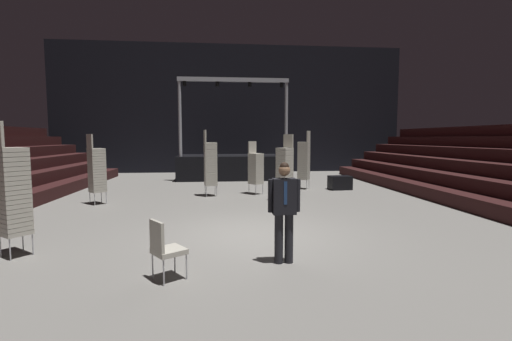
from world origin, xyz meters
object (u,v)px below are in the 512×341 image
(man_with_tie, at_px, (284,206))
(chair_stack_mid_left, at_px, (285,168))
(chair_stack_mid_centre, at_px, (13,190))
(stage_riser, at_px, (233,165))
(chair_stack_front_left, at_px, (210,163))
(chair_stack_front_right, at_px, (97,169))
(equipment_road_case, at_px, (340,183))
(loose_chair_near_man, at_px, (165,246))
(chair_stack_rear_left, at_px, (256,168))
(chair_stack_mid_right, at_px, (304,160))

(man_with_tie, bearing_deg, chair_stack_mid_left, -101.60)
(chair_stack_mid_centre, bearing_deg, man_with_tie, 28.67)
(stage_riser, distance_m, chair_stack_mid_centre, 13.12)
(stage_riser, xyz_separation_m, chair_stack_front_left, (-1.07, -5.79, 0.54))
(chair_stack_front_right, bearing_deg, equipment_road_case, 64.41)
(equipment_road_case, distance_m, loose_chair_near_man, 10.84)
(man_with_tie, xyz_separation_m, chair_stack_rear_left, (0.27, 7.68, 0.02))
(stage_riser, distance_m, man_with_tie, 13.19)
(chair_stack_front_left, bearing_deg, chair_stack_mid_left, 53.10)
(chair_stack_mid_right, distance_m, equipment_road_case, 1.79)
(chair_stack_front_right, distance_m, chair_stack_mid_right, 8.08)
(man_with_tie, relative_size, chair_stack_mid_right, 0.72)
(chair_stack_mid_right, height_order, chair_stack_rear_left, chair_stack_mid_right)
(chair_stack_front_left, xyz_separation_m, equipment_road_case, (5.40, 1.14, -0.95))
(man_with_tie, relative_size, chair_stack_front_right, 0.77)
(chair_stack_front_left, relative_size, chair_stack_rear_left, 1.21)
(chair_stack_mid_centre, xyz_separation_m, equipment_road_case, (8.80, 7.68, -0.95))
(stage_riser, distance_m, chair_stack_rear_left, 5.55)
(stage_riser, bearing_deg, chair_stack_front_right, -123.75)
(chair_stack_mid_centre, xyz_separation_m, chair_stack_rear_left, (5.14, 6.82, -0.21))
(chair_stack_mid_left, xyz_separation_m, equipment_road_case, (2.82, 2.47, -0.86))
(chair_stack_front_right, height_order, chair_stack_mid_left, same)
(stage_riser, xyz_separation_m, chair_stack_front_right, (-4.73, -7.08, 0.46))
(chair_stack_front_right, distance_m, chair_stack_mid_left, 6.24)
(chair_stack_front_right, bearing_deg, chair_stack_mid_right, 69.59)
(equipment_road_case, bearing_deg, chair_stack_rear_left, -166.81)
(chair_stack_rear_left, xyz_separation_m, loose_chair_near_man, (-2.22, -8.24, -0.49))
(chair_stack_mid_left, height_order, chair_stack_mid_centre, chair_stack_mid_centre)
(chair_stack_mid_right, bearing_deg, equipment_road_case, -74.12)
(stage_riser, distance_m, chair_stack_front_left, 5.91)
(chair_stack_front_left, bearing_deg, loose_chair_near_man, -13.19)
(stage_riser, distance_m, equipment_road_case, 6.36)
(chair_stack_front_right, relative_size, chair_stack_mid_right, 0.93)
(man_with_tie, height_order, chair_stack_rear_left, chair_stack_rear_left)
(chair_stack_front_left, bearing_deg, chair_stack_rear_left, 89.63)
(stage_riser, distance_m, chair_stack_front_right, 8.53)
(chair_stack_rear_left, bearing_deg, stage_riser, -122.94)
(chair_stack_mid_left, distance_m, equipment_road_case, 3.85)
(loose_chair_near_man, bearing_deg, stage_riser, 138.71)
(equipment_road_case, bearing_deg, loose_chair_near_man, -122.90)
(chair_stack_front_right, bearing_deg, man_with_tie, -0.59)
(chair_stack_mid_right, height_order, loose_chair_near_man, chair_stack_mid_right)
(chair_stack_rear_left, bearing_deg, chair_stack_mid_left, 77.81)
(chair_stack_rear_left, xyz_separation_m, equipment_road_case, (3.67, 0.86, -0.74))
(stage_riser, height_order, chair_stack_mid_right, stage_riser)
(man_with_tie, distance_m, chair_stack_mid_right, 9.23)
(chair_stack_mid_left, bearing_deg, loose_chair_near_man, 115.04)
(chair_stack_mid_right, relative_size, loose_chair_near_man, 2.62)
(chair_stack_mid_left, xyz_separation_m, chair_stack_mid_right, (1.35, 2.83, 0.08))
(stage_riser, height_order, equipment_road_case, stage_riser)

